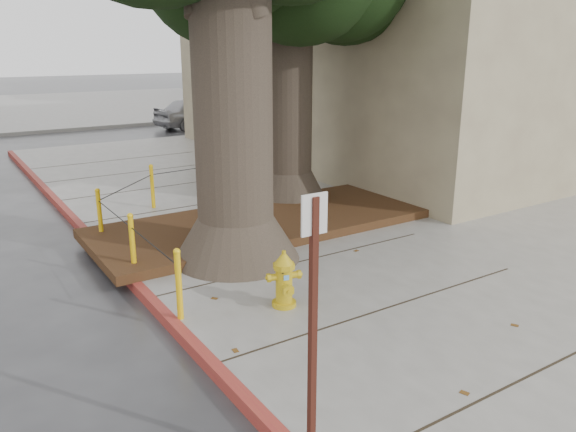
# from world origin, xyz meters

# --- Properties ---
(ground) EXTENTS (140.00, 140.00, 0.00)m
(ground) POSITION_xyz_m (0.00, 0.00, 0.00)
(ground) COLOR #28282B
(ground) RESTS_ON ground
(sidewalk_main) EXTENTS (16.00, 26.00, 0.15)m
(sidewalk_main) POSITION_xyz_m (6.00, 2.50, 0.07)
(sidewalk_main) COLOR slate
(sidewalk_main) RESTS_ON ground
(sidewalk_far) EXTENTS (16.00, 20.00, 0.15)m
(sidewalk_far) POSITION_xyz_m (6.00, 30.00, 0.07)
(sidewalk_far) COLOR slate
(sidewalk_far) RESTS_ON ground
(curb_red) EXTENTS (0.14, 26.00, 0.16)m
(curb_red) POSITION_xyz_m (-2.00, 2.50, 0.07)
(curb_red) COLOR maroon
(curb_red) RESTS_ON ground
(planter_bed) EXTENTS (6.40, 2.60, 0.16)m
(planter_bed) POSITION_xyz_m (0.90, 3.90, 0.23)
(planter_bed) COLOR black
(planter_bed) RESTS_ON sidewalk_main
(building_side_white) EXTENTS (10.00, 10.00, 9.00)m
(building_side_white) POSITION_xyz_m (16.00, 26.00, 4.50)
(building_side_white) COLOR silver
(building_side_white) RESTS_ON ground
(building_side_grey) EXTENTS (12.00, 14.00, 12.00)m
(building_side_grey) POSITION_xyz_m (22.00, 32.00, 6.00)
(building_side_grey) COLOR slate
(building_side_grey) RESTS_ON ground
(bollard_ring) EXTENTS (3.79, 5.39, 0.95)m
(bollard_ring) POSITION_xyz_m (-0.87, 4.38, 0.66)
(bollard_ring) COLOR yellow
(bollard_ring) RESTS_ON sidewalk_main
(fire_hydrant) EXTENTS (0.41, 0.40, 0.78)m
(fire_hydrant) POSITION_xyz_m (-0.60, 0.79, 0.53)
(fire_hydrant) COLOR gold
(fire_hydrant) RESTS_ON sidewalk_main
(signpost) EXTENTS (0.23, 0.05, 2.28)m
(signpost) POSITION_xyz_m (-1.95, -1.73, 1.44)
(signpost) COLOR #471911
(signpost) RESTS_ON sidewalk_main
(car_silver) EXTENTS (4.13, 2.07, 1.35)m
(car_silver) POSITION_xyz_m (6.03, 18.17, 0.68)
(car_silver) COLOR #9D9DA1
(car_silver) RESTS_ON ground
(car_red) EXTENTS (4.24, 1.72, 1.37)m
(car_red) POSITION_xyz_m (12.25, 18.88, 0.68)
(car_red) COLOR maroon
(car_red) RESTS_ON ground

